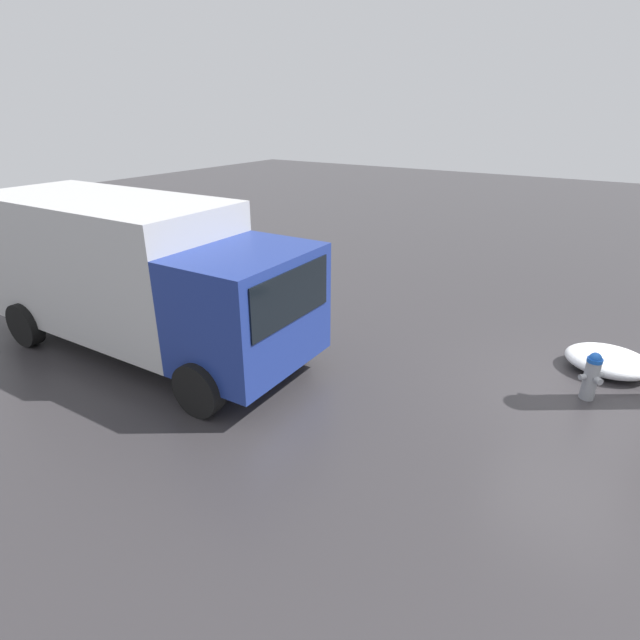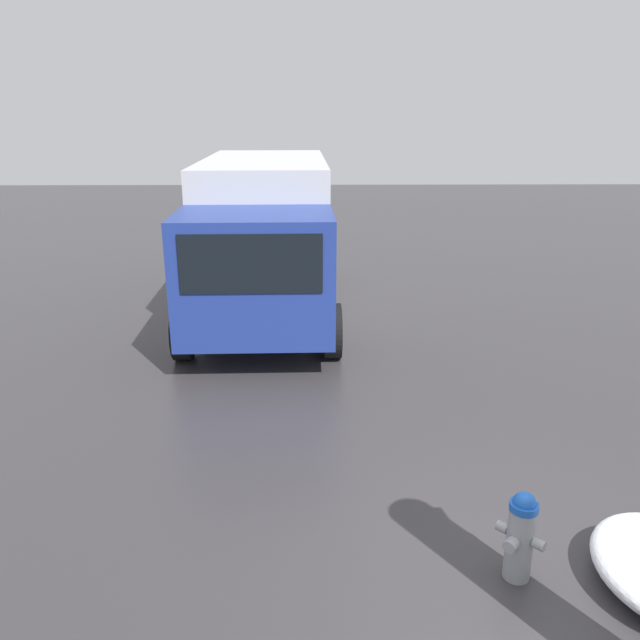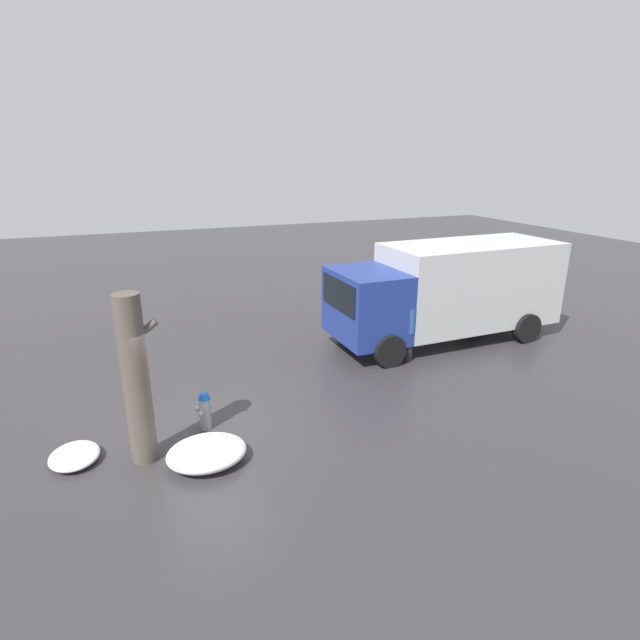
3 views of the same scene
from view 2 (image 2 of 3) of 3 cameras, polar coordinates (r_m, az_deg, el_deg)
name	(u,v)px [view 2 (image 2 of 3)]	position (r m, az deg, el deg)	size (l,w,h in m)	color
ground_plane	(515,576)	(6.11, 17.44, -21.44)	(60.00, 60.00, 0.00)	#333033
fire_hydrant	(520,535)	(5.84, 17.84, -18.19)	(0.38, 0.38, 0.84)	gray
delivery_truck	(264,230)	(12.46, -5.10, 8.20)	(7.13, 2.80, 2.93)	navy
pedestrian	(321,290)	(10.62, 0.07, 2.80)	(0.38, 0.38, 1.74)	#23232D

